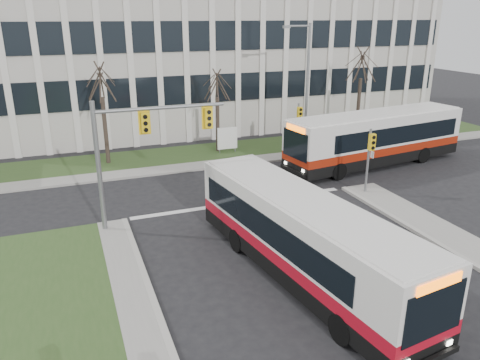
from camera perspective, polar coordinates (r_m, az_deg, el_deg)
name	(u,v)px	position (r m, az deg, el deg)	size (l,w,h in m)	color
ground	(316,277)	(18.98, 9.21, -11.56)	(120.00, 120.00, 0.00)	black
sidewalk_cross	(271,158)	(33.51, 3.81, 2.71)	(44.00, 1.60, 0.14)	#9E9B93
building_lawn	(256,148)	(35.98, 1.96, 3.90)	(44.00, 5.00, 0.12)	#304B20
office_building	(208,56)	(46.10, -3.93, 14.81)	(40.00, 16.00, 12.00)	#B4B1A6
mast_arm_signal	(135,141)	(21.97, -12.74, 4.63)	(6.11, 0.38, 6.20)	slate
signal_pole_near	(370,152)	(27.05, 15.55, 3.30)	(0.34, 0.39, 3.80)	slate
signal_pole_far	(299,121)	(34.03, 7.16, 7.09)	(0.34, 0.39, 3.80)	slate
streetlight	(305,82)	(34.65, 7.96, 11.80)	(2.15, 0.25, 9.20)	slate
directory_sign	(227,139)	(34.37, -1.56, 5.08)	(1.50, 0.12, 2.00)	slate
tree_left	(101,83)	(32.29, -16.60, 11.22)	(1.80, 1.80, 7.70)	#42352B
tree_mid	(217,86)	(34.14, -2.82, 11.32)	(1.80, 1.80, 6.82)	#42352B
tree_right	(362,66)	(39.24, 14.61, 13.30)	(1.80, 1.80, 8.25)	#42352B
bus_main	(302,239)	(18.15, 7.60, -7.16)	(2.63, 12.14, 3.24)	silver
bus_cross	(375,140)	(32.99, 16.18, 4.75)	(2.86, 13.22, 3.53)	silver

